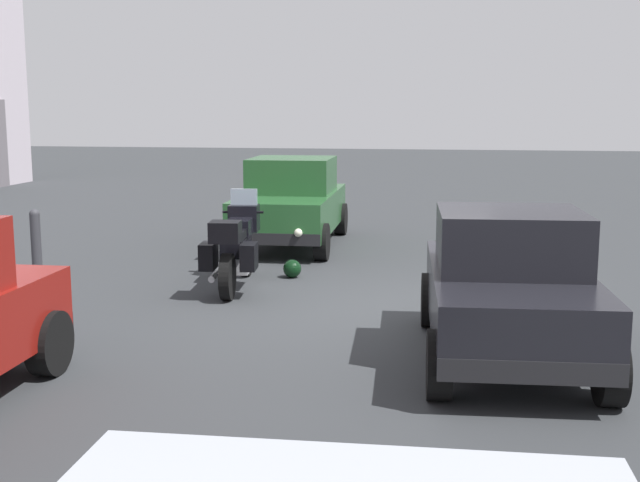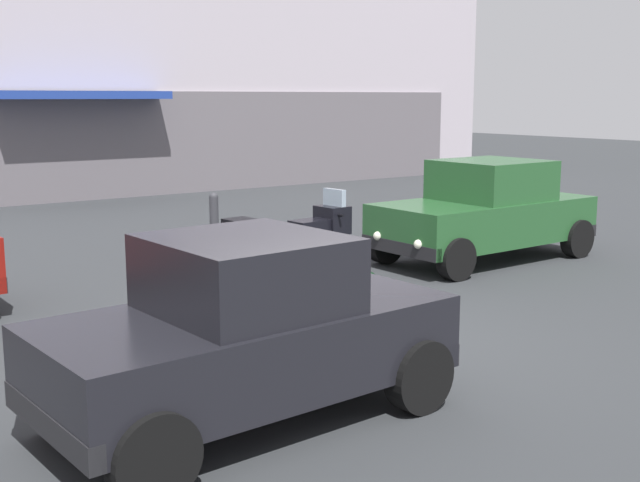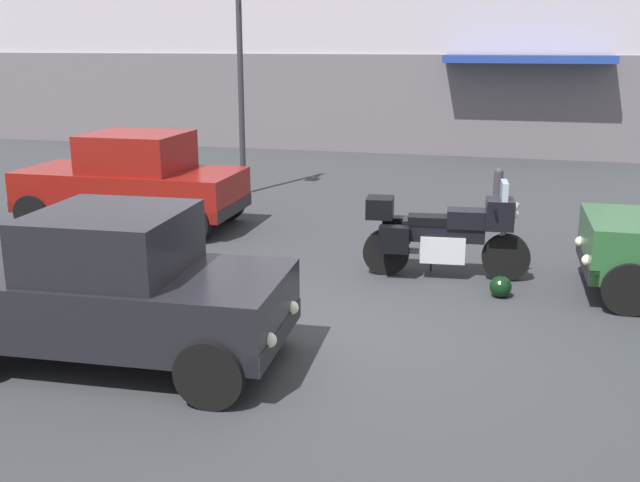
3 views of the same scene
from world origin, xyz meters
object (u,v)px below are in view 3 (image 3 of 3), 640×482
object	(u,v)px
bollard_curbside	(498,194)
car_compact_side	(115,289)
car_wagon_end	(133,181)
streetlamp_curbside	(237,54)
helmet	(501,287)
motorcycle	(443,233)

from	to	relation	value
bollard_curbside	car_compact_side	bearing A→B (deg)	-116.27
car_wagon_end	streetlamp_curbside	size ratio (longest dim) A/B	0.82
helmet	car_wagon_end	bearing A→B (deg)	160.79
car_wagon_end	bollard_curbside	bearing A→B (deg)	-163.93
car_compact_side	car_wagon_end	size ratio (longest dim) A/B	0.91
motorcycle	helmet	distance (m)	1.15
car_compact_side	bollard_curbside	xyz separation A→B (m)	(3.49, 7.07, -0.24)
motorcycle	car_wagon_end	distance (m)	5.72
motorcycle	bollard_curbside	bearing A→B (deg)	74.20
car_wagon_end	bollard_curbside	size ratio (longest dim) A/B	3.90
motorcycle	streetlamp_curbside	distance (m)	6.95
helmet	car_compact_side	distance (m)	4.78
car_wagon_end	bollard_curbside	world-z (taller)	car_wagon_end
car_compact_side	bollard_curbside	distance (m)	7.88
streetlamp_curbside	motorcycle	bearing A→B (deg)	-44.43
car_compact_side	helmet	bearing A→B (deg)	35.65
helmet	streetlamp_curbside	world-z (taller)	streetlamp_curbside
streetlamp_curbside	helmet	bearing A→B (deg)	-43.67
motorcycle	bollard_curbside	xyz separation A→B (m)	(0.62, 3.43, -0.09)
streetlamp_curbside	bollard_curbside	world-z (taller)	streetlamp_curbside
helmet	bollard_curbside	size ratio (longest dim) A/B	0.28
helmet	car_compact_side	size ratio (longest dim) A/B	0.08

